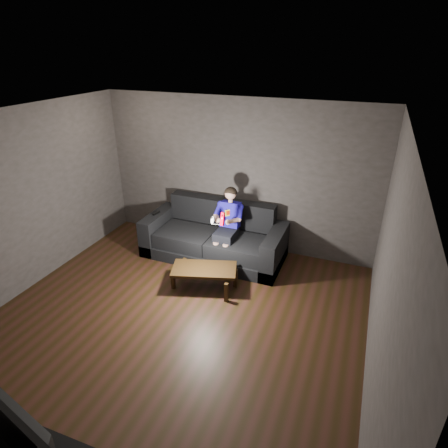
% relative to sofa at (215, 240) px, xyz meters
% --- Properties ---
extents(floor, '(5.00, 5.00, 0.00)m').
position_rel_sofa_xyz_m(floor, '(0.18, -1.92, -0.31)').
color(floor, black).
rests_on(floor, ground).
extents(back_wall, '(5.00, 0.04, 2.70)m').
position_rel_sofa_xyz_m(back_wall, '(0.18, 0.58, 1.04)').
color(back_wall, '#36322F').
rests_on(back_wall, ground).
extents(left_wall, '(0.04, 5.00, 2.70)m').
position_rel_sofa_xyz_m(left_wall, '(-2.32, -1.92, 1.04)').
color(left_wall, '#36322F').
rests_on(left_wall, ground).
extents(right_wall, '(0.04, 5.00, 2.70)m').
position_rel_sofa_xyz_m(right_wall, '(2.68, -1.92, 1.04)').
color(right_wall, '#36322F').
rests_on(right_wall, ground).
extents(ceiling, '(5.00, 5.00, 0.02)m').
position_rel_sofa_xyz_m(ceiling, '(0.18, -1.92, 2.39)').
color(ceiling, silver).
rests_on(ceiling, back_wall).
extents(sofa, '(2.46, 1.06, 0.95)m').
position_rel_sofa_xyz_m(sofa, '(0.00, 0.00, 0.00)').
color(sofa, black).
rests_on(sofa, floor).
extents(child, '(0.49, 0.60, 1.20)m').
position_rel_sofa_xyz_m(child, '(0.28, -0.07, 0.48)').
color(child, black).
rests_on(child, sofa).
extents(wii_remote_red, '(0.06, 0.09, 0.22)m').
position_rel_sofa_xyz_m(wii_remote_red, '(0.37, -0.53, 0.71)').
color(wii_remote_red, red).
rests_on(wii_remote_red, child).
extents(nunchuk_white, '(0.06, 0.09, 0.14)m').
position_rel_sofa_xyz_m(nunchuk_white, '(0.20, -0.53, 0.66)').
color(nunchuk_white, white).
rests_on(nunchuk_white, child).
extents(wii_remote_black, '(0.07, 0.17, 0.03)m').
position_rel_sofa_xyz_m(wii_remote_black, '(-1.11, -0.09, 0.38)').
color(wii_remote_black, black).
rests_on(wii_remote_black, sofa).
extents(coffee_table, '(1.08, 0.76, 0.36)m').
position_rel_sofa_xyz_m(coffee_table, '(0.24, -0.97, -0.00)').
color(coffee_table, black).
rests_on(coffee_table, floor).
extents(tv, '(1.16, 0.41, 0.66)m').
position_rel_sofa_xyz_m(tv, '(0.28, -4.19, 0.54)').
color(tv, black).
rests_on(tv, media_console).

